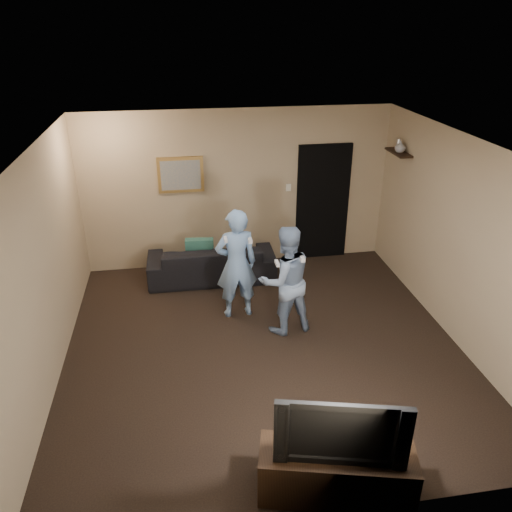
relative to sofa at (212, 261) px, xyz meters
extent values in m
plane|color=black|center=(0.50, -1.95, -0.30)|extent=(5.00, 5.00, 0.00)
cube|color=silver|center=(0.50, -1.95, 2.30)|extent=(5.00, 5.00, 0.04)
cube|color=tan|center=(0.50, 0.55, 1.00)|extent=(5.00, 0.04, 2.60)
cube|color=tan|center=(0.50, -4.45, 1.00)|extent=(5.00, 0.04, 2.60)
cube|color=tan|center=(-2.00, -1.95, 1.00)|extent=(0.04, 5.00, 2.60)
cube|color=tan|center=(3.00, -1.95, 1.00)|extent=(0.04, 5.00, 2.60)
imported|color=black|center=(0.00, 0.00, 0.00)|extent=(2.03, 0.82, 0.59)
cube|color=#1B5249|center=(-0.18, 0.00, 0.18)|extent=(0.45, 0.18, 0.44)
cube|color=olive|center=(-0.40, 0.52, 1.30)|extent=(0.72, 0.05, 0.57)
cube|color=slate|center=(-0.40, 0.49, 1.30)|extent=(0.62, 0.01, 0.47)
cube|color=black|center=(1.95, 0.52, 0.70)|extent=(0.90, 0.06, 2.00)
cube|color=silver|center=(1.35, 0.52, 1.00)|extent=(0.08, 0.02, 0.12)
cube|color=black|center=(2.89, -0.15, 1.69)|extent=(0.20, 0.60, 0.03)
imported|color=#A9A9AE|center=(2.89, -0.19, 1.79)|extent=(0.20, 0.20, 0.17)
cylinder|color=#BBBBC0|center=(2.89, -0.11, 1.80)|extent=(0.06, 0.06, 0.18)
cube|color=black|center=(0.75, -4.25, -0.05)|extent=(1.42, 0.75, 0.48)
imported|color=black|center=(0.75, -4.25, 0.51)|extent=(1.11, 0.41, 0.64)
imported|color=#7CA4D7|center=(0.27, -1.15, 0.50)|extent=(0.62, 0.44, 1.59)
cube|color=white|center=(0.11, -1.37, 0.98)|extent=(0.04, 0.14, 0.04)
cube|color=white|center=(0.43, -1.37, 0.94)|extent=(0.05, 0.09, 0.05)
imported|color=#7D95B6|center=(0.85, -1.63, 0.46)|extent=(0.83, 0.71, 1.51)
cube|color=white|center=(0.69, -1.85, 0.83)|extent=(0.04, 0.14, 0.04)
cube|color=white|center=(1.01, -1.85, 0.86)|extent=(0.05, 0.09, 0.05)
camera|label=1|loc=(-0.44, -7.20, 3.58)|focal=35.00mm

